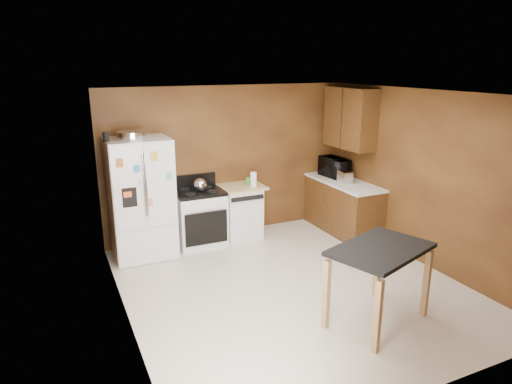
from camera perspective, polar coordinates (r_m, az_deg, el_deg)
floor at (r=6.17m, az=4.56°, el=-11.69°), size 4.50×4.50×0.00m
ceiling at (r=5.48m, az=5.15°, el=12.15°), size 4.50×4.50×0.00m
wall_back at (r=7.67m, az=-3.48°, el=3.84°), size 4.20×0.00×4.20m
wall_front at (r=4.03m, az=20.99°, el=-8.74°), size 4.20×0.00×4.20m
wall_left at (r=5.04m, az=-16.44°, el=-3.32°), size 0.00×4.50×4.50m
wall_right at (r=6.95m, az=20.09°, el=1.60°), size 0.00×4.50×4.50m
roasting_pan at (r=6.79m, az=-15.26°, el=6.91°), size 0.43×0.43×0.11m
pen_cup at (r=6.63m, az=-18.26°, el=6.56°), size 0.09×0.09×0.13m
kettle at (r=7.18m, az=-7.01°, el=0.89°), size 0.21×0.21×0.21m
paper_towel at (r=7.43m, az=-0.32°, el=1.57°), size 0.13×0.13×0.24m
green_canister at (r=7.64m, az=-0.94°, el=1.43°), size 0.11×0.11×0.10m
toaster at (r=7.80m, az=11.07°, el=1.86°), size 0.20×0.29×0.19m
microwave at (r=8.16m, az=9.78°, el=2.98°), size 0.43×0.59×0.31m
refrigerator at (r=6.99m, az=-14.16°, el=-0.80°), size 0.90×0.80×1.80m
gas_range at (r=7.38m, az=-7.08°, el=-3.10°), size 0.76×0.68×1.10m
dishwasher at (r=7.64m, az=-1.99°, el=-2.39°), size 0.78×0.63×0.89m
right_cabinets at (r=7.96m, az=11.07°, el=1.48°), size 0.63×1.58×2.45m
island at (r=5.26m, az=15.23°, el=-8.17°), size 1.31×1.08×0.91m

